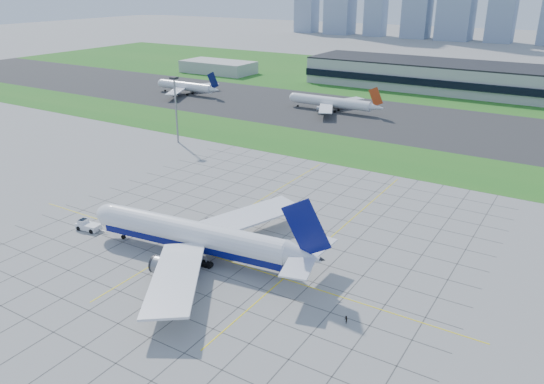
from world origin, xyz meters
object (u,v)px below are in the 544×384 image
at_px(crew_near, 142,230).
at_px(distant_jet_0, 186,86).
at_px(light_mast, 176,102).
at_px(distant_jet_1, 332,102).
at_px(crew_far, 346,320).
at_px(airliner, 195,236).
at_px(pushback_tug, 87,225).

bearing_deg(crew_near, distant_jet_0, 62.03).
relative_size(light_mast, distant_jet_1, 0.54).
xyz_separation_m(crew_far, distant_jet_1, (-78.01, 155.17, 3.71)).
xyz_separation_m(light_mast, crew_near, (46.45, -66.94, -15.20)).
height_order(airliner, crew_near, airliner).
bearing_deg(crew_far, pushback_tug, -127.47).
height_order(light_mast, pushback_tug, light_mast).
relative_size(pushback_tug, crew_near, 4.80).
bearing_deg(light_mast, crew_far, -35.14).
bearing_deg(distant_jet_1, crew_near, -82.83).
relative_size(pushback_tug, distant_jet_0, 0.22).
bearing_deg(distant_jet_1, distant_jet_0, -176.65).
bearing_deg(distant_jet_0, crew_near, -53.32).
xyz_separation_m(pushback_tug, crew_near, (13.34, 5.70, -0.17)).
bearing_deg(crew_far, distant_jet_0, -168.15).
height_order(crew_near, crew_far, crew_near).
xyz_separation_m(airliner, crew_near, (-19.40, 2.17, -4.27)).
bearing_deg(airliner, pushback_tug, 179.28).
xyz_separation_m(light_mast, distant_jet_0, (-59.62, 75.49, -11.70)).
bearing_deg(crew_near, light_mast, 60.11).
relative_size(airliner, crew_near, 31.39).
xyz_separation_m(airliner, pushback_tug, (-32.74, -3.53, -4.10)).
height_order(light_mast, crew_far, light_mast).
xyz_separation_m(pushback_tug, distant_jet_0, (-92.73, 148.13, 3.34)).
xyz_separation_m(crew_near, crew_far, (59.46, -7.61, -0.20)).
distance_m(pushback_tug, crew_near, 14.51).
height_order(airliner, crew_far, airliner).
bearing_deg(distant_jet_0, crew_far, -42.19).
distance_m(airliner, pushback_tug, 33.18).
distance_m(crew_near, distant_jet_0, 177.62).
relative_size(crew_far, distant_jet_1, 0.03).
bearing_deg(pushback_tug, crew_near, 16.25).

